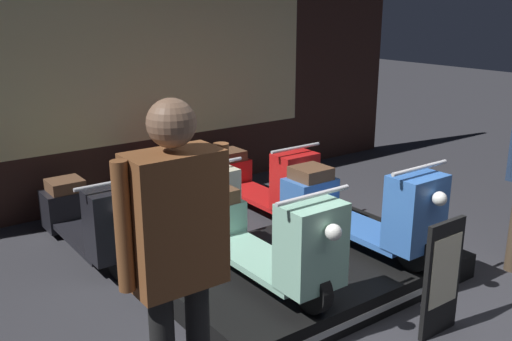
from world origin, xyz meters
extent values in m
plane|color=#2D2D33|center=(0.00, 0.00, 0.00)|extent=(30.00, 30.00, 0.00)
cube|color=#331E19|center=(0.00, 3.93, 1.60)|extent=(7.46, 0.08, 3.20)
cube|color=beige|center=(0.00, 3.89, 1.55)|extent=(4.11, 0.01, 1.70)
cube|color=black|center=(-0.10, 1.11, 0.11)|extent=(2.39, 1.55, 0.21)
cube|color=silver|center=(-0.10, 0.34, 0.10)|extent=(1.68, 0.01, 0.05)
cylinder|color=black|center=(-0.64, 0.47, 0.38)|extent=(0.09, 0.33, 0.33)
cylinder|color=black|center=(-0.64, 1.75, 0.38)|extent=(0.09, 0.33, 0.33)
cube|color=#8EC6AD|center=(-0.64, 1.11, 0.37)|extent=(0.41, 1.18, 0.05)
cube|color=#8EC6AD|center=(-0.64, 0.50, 0.69)|extent=(0.43, 0.30, 0.60)
cube|color=#8EC6AD|center=(-0.64, 1.73, 0.46)|extent=(0.45, 0.35, 0.38)
cube|color=brown|center=(-0.64, 1.72, 0.71)|extent=(0.33, 0.31, 0.12)
cylinder|color=silver|center=(-0.64, 0.49, 1.05)|extent=(0.61, 0.03, 0.03)
sphere|color=white|center=(-0.64, 0.29, 0.86)|extent=(0.11, 0.11, 0.11)
cylinder|color=black|center=(0.44, 0.47, 0.38)|extent=(0.09, 0.33, 0.33)
cylinder|color=black|center=(0.44, 1.75, 0.38)|extent=(0.09, 0.33, 0.33)
cube|color=#386BBC|center=(0.44, 1.11, 0.37)|extent=(0.41, 1.18, 0.05)
cube|color=#386BBC|center=(0.44, 0.50, 0.69)|extent=(0.43, 0.30, 0.60)
cube|color=#386BBC|center=(0.44, 1.73, 0.46)|extent=(0.45, 0.35, 0.38)
cube|color=brown|center=(0.44, 1.72, 0.71)|extent=(0.33, 0.31, 0.12)
cylinder|color=silver|center=(0.44, 0.49, 1.05)|extent=(0.61, 0.03, 0.03)
sphere|color=white|center=(0.44, 0.29, 0.86)|extent=(0.11, 0.11, 0.11)
cylinder|color=black|center=(-1.36, 2.13, 0.17)|extent=(0.09, 0.33, 0.33)
cylinder|color=black|center=(-1.36, 3.41, 0.17)|extent=(0.09, 0.33, 0.33)
cube|color=black|center=(-1.36, 2.77, 0.16)|extent=(0.41, 1.18, 0.05)
cube|color=black|center=(-1.36, 2.16, 0.48)|extent=(0.43, 0.30, 0.60)
cube|color=black|center=(-1.36, 3.39, 0.25)|extent=(0.45, 0.35, 0.38)
cube|color=brown|center=(-1.36, 3.38, 0.50)|extent=(0.33, 0.31, 0.12)
cylinder|color=silver|center=(-1.36, 2.15, 0.84)|extent=(0.61, 0.03, 0.03)
sphere|color=white|center=(-1.36, 1.95, 0.65)|extent=(0.11, 0.11, 0.11)
cylinder|color=black|center=(-0.37, 2.13, 0.17)|extent=(0.09, 0.33, 0.33)
cylinder|color=black|center=(-0.37, 3.41, 0.17)|extent=(0.09, 0.33, 0.33)
cube|color=beige|center=(-0.37, 2.77, 0.16)|extent=(0.41, 1.18, 0.05)
cube|color=beige|center=(-0.37, 2.16, 0.48)|extent=(0.43, 0.30, 0.60)
cube|color=beige|center=(-0.37, 3.39, 0.25)|extent=(0.45, 0.35, 0.38)
cube|color=brown|center=(-0.37, 3.38, 0.50)|extent=(0.33, 0.31, 0.12)
cylinder|color=silver|center=(-0.37, 2.15, 0.84)|extent=(0.61, 0.03, 0.03)
sphere|color=white|center=(-0.37, 1.95, 0.65)|extent=(0.11, 0.11, 0.11)
cylinder|color=black|center=(0.61, 2.13, 0.17)|extent=(0.09, 0.33, 0.33)
cylinder|color=black|center=(0.61, 3.41, 0.17)|extent=(0.09, 0.33, 0.33)
cube|color=red|center=(0.61, 2.77, 0.16)|extent=(0.41, 1.18, 0.05)
cube|color=red|center=(0.61, 2.16, 0.48)|extent=(0.43, 0.30, 0.60)
cube|color=red|center=(0.61, 3.39, 0.25)|extent=(0.45, 0.35, 0.38)
cube|color=brown|center=(0.61, 3.38, 0.50)|extent=(0.33, 0.31, 0.12)
cylinder|color=silver|center=(0.61, 2.15, 0.84)|extent=(0.61, 0.03, 0.03)
sphere|color=white|center=(0.61, 1.95, 0.65)|extent=(0.11, 0.11, 0.11)
cube|color=brown|center=(-1.79, 0.23, 1.23)|extent=(0.47, 0.26, 0.70)
cylinder|color=brown|center=(-2.06, 0.23, 1.26)|extent=(0.08, 0.08, 0.64)
cylinder|color=brown|center=(-1.52, 0.23, 1.26)|extent=(0.08, 0.08, 0.64)
sphere|color=brown|center=(-1.79, 0.23, 1.72)|extent=(0.24, 0.24, 0.24)
cube|color=black|center=(0.13, -0.01, 0.43)|extent=(0.37, 0.04, 0.85)
cube|color=beige|center=(0.13, -0.03, 0.49)|extent=(0.30, 0.01, 0.51)
camera|label=1|loc=(-3.01, -2.12, 2.26)|focal=40.00mm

